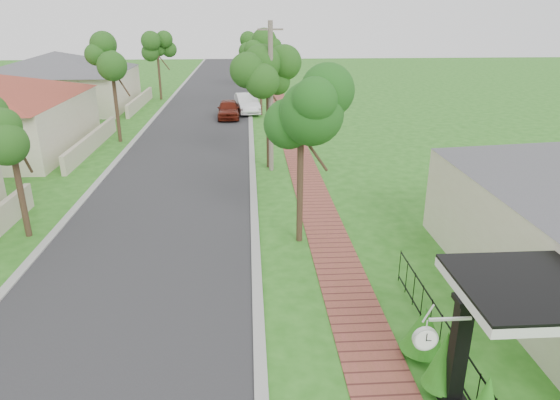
# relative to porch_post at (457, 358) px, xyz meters

# --- Properties ---
(ground) EXTENTS (160.00, 160.00, 0.00)m
(ground) POSITION_rel_porch_post_xyz_m (-4.55, 1.00, -1.12)
(ground) COLOR #266718
(ground) RESTS_ON ground
(road) EXTENTS (7.00, 120.00, 0.02)m
(road) POSITION_rel_porch_post_xyz_m (-7.55, 21.00, -1.12)
(road) COLOR #28282B
(road) RESTS_ON ground
(kerb_right) EXTENTS (0.30, 120.00, 0.10)m
(kerb_right) POSITION_rel_porch_post_xyz_m (-3.90, 21.00, -1.12)
(kerb_right) COLOR #9E9E99
(kerb_right) RESTS_ON ground
(kerb_left) EXTENTS (0.30, 120.00, 0.10)m
(kerb_left) POSITION_rel_porch_post_xyz_m (-11.20, 21.00, -1.12)
(kerb_left) COLOR #9E9E99
(kerb_left) RESTS_ON ground
(sidewalk) EXTENTS (1.50, 120.00, 0.03)m
(sidewalk) POSITION_rel_porch_post_xyz_m (-1.30, 21.00, -1.12)
(sidewalk) COLOR brown
(sidewalk) RESTS_ON ground
(porch_post) EXTENTS (0.48, 0.48, 2.52)m
(porch_post) POSITION_rel_porch_post_xyz_m (0.00, 0.00, 0.00)
(porch_post) COLOR black
(porch_post) RESTS_ON ground
(picket_fence) EXTENTS (0.03, 8.02, 1.00)m
(picket_fence) POSITION_rel_porch_post_xyz_m (0.35, 1.00, -0.59)
(picket_fence) COLOR black
(picket_fence) RESTS_ON ground
(street_trees) EXTENTS (10.70, 37.65, 5.89)m
(street_trees) POSITION_rel_porch_post_xyz_m (-7.42, 27.84, 3.42)
(street_trees) COLOR #382619
(street_trees) RESTS_ON ground
(hedge_row) EXTENTS (0.91, 4.75, 2.01)m
(hedge_row) POSITION_rel_porch_post_xyz_m (-0.10, -0.63, -0.31)
(hedge_row) COLOR #156916
(hedge_row) RESTS_ON ground
(far_house_grey) EXTENTS (15.56, 15.56, 4.60)m
(far_house_grey) POSITION_rel_porch_post_xyz_m (-19.52, 35.00, 1.22)
(far_house_grey) COLOR beige
(far_house_grey) RESTS_ON ground
(parked_car_red) EXTENTS (1.70, 4.04, 1.37)m
(parked_car_red) POSITION_rel_porch_post_xyz_m (-5.55, 29.86, -0.44)
(parked_car_red) COLOR #5C190D
(parked_car_red) RESTS_ON ground
(parked_car_white) EXTENTS (2.17, 4.68, 1.48)m
(parked_car_white) POSITION_rel_porch_post_xyz_m (-4.15, 31.95, -0.38)
(parked_car_white) COLOR white
(parked_car_white) RESTS_ON ground
(near_tree) EXTENTS (2.17, 2.17, 5.58)m
(near_tree) POSITION_rel_porch_post_xyz_m (-2.35, 8.00, 3.32)
(near_tree) COLOR #382619
(near_tree) RESTS_ON ground
(utility_pole) EXTENTS (1.20, 0.24, 7.21)m
(utility_pole) POSITION_rel_porch_post_xyz_m (-2.94, 16.43, 2.54)
(utility_pole) COLOR #78695D
(utility_pole) RESTS_ON ground
(station_clock) EXTENTS (1.06, 0.13, 0.67)m
(station_clock) POSITION_rel_porch_post_xyz_m (-0.85, -0.40, 0.83)
(station_clock) COLOR silver
(station_clock) RESTS_ON ground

